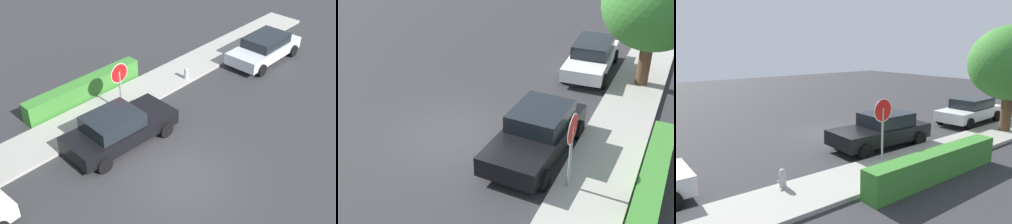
{
  "view_description": "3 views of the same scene",
  "coord_description": "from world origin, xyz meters",
  "views": [
    {
      "loc": [
        -8.45,
        -7.53,
        10.47
      ],
      "look_at": [
        1.62,
        2.1,
        1.02
      ],
      "focal_mm": 45.0,
      "sensor_mm": 36.0,
      "label": 1
    },
    {
      "loc": [
        10.56,
        6.9,
        7.8
      ],
      "look_at": [
        -0.33,
        1.86,
        1.16
      ],
      "focal_mm": 45.0,
      "sensor_mm": 36.0,
      "label": 2
    },
    {
      "loc": [
        9.62,
        12.91,
        4.38
      ],
      "look_at": [
        0.39,
        1.14,
        1.33
      ],
      "focal_mm": 35.0,
      "sensor_mm": 36.0,
      "label": 3
    }
  ],
  "objects": [
    {
      "name": "ground_plane",
      "position": [
        0.0,
        0.0,
        0.0
      ],
      "size": [
        60.0,
        60.0,
        0.0
      ],
      "primitive_type": "plane",
      "color": "#2D2D30"
    },
    {
      "name": "sidewalk_curb",
      "position": [
        0.0,
        5.17,
        0.07
      ],
      "size": [
        32.0,
        2.12,
        0.14
      ],
      "primitive_type": "cube",
      "color": "#9E9B93",
      "rests_on": "ground_plane"
    },
    {
      "name": "stop_sign",
      "position": [
        1.21,
        4.51,
        1.71
      ],
      "size": [
        0.87,
        0.08,
        2.47
      ],
      "color": "gray",
      "rests_on": "ground_plane"
    },
    {
      "name": "parked_car_black",
      "position": [
        -0.22,
        3.0,
        0.75
      ],
      "size": [
        4.62,
        2.24,
        1.48
      ],
      "color": "black",
      "rests_on": "ground_plane"
    },
    {
      "name": "parked_car_white",
      "position": [
        -7.47,
        2.87,
        0.74
      ],
      "size": [
        4.66,
        2.18,
        1.41
      ],
      "color": "white",
      "rests_on": "ground_plane"
    },
    {
      "name": "street_tree_near_corner",
      "position": [
        -6.78,
        5.3,
        3.51
      ],
      "size": [
        4.17,
        4.17,
        5.36
      ],
      "color": "#513823",
      "rests_on": "ground_plane"
    },
    {
      "name": "front_yard_hedge",
      "position": [
        0.86,
        6.69,
        0.48
      ],
      "size": [
        6.07,
        0.67,
        0.97
      ],
      "color": "#387A2D",
      "rests_on": "ground_plane"
    }
  ]
}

